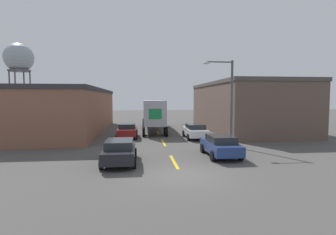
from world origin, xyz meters
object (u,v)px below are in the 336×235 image
Objects in this scene: parked_car_left_near at (120,151)px; street_lamp at (228,96)px; parked_car_right_near at (220,145)px; parked_car_right_mid at (195,131)px; semi_truck at (153,112)px; parked_car_left_far at (127,130)px; water_tower at (19,58)px.

street_lamp reaches higher than parked_car_left_near.
parked_car_right_near is 8.40m from parked_car_right_mid.
parked_car_left_near is at bearing -150.58° from street_lamp.
parked_car_right_near is 5.34m from street_lamp.
parked_car_left_far is at bearing -113.24° from semi_truck.
parked_car_right_mid is at bearing 54.31° from parked_car_left_near.
parked_car_left_near is 0.29× the size of water_tower.
semi_truck is 1.97× the size of street_lamp.
semi_truck reaches higher than parked_car_left_far.
semi_truck reaches higher than parked_car_right_mid.
parked_car_left_far is 0.29× the size of water_tower.
parked_car_right_near and parked_car_left_near have the same top height.
street_lamp is at bearing -34.90° from parked_car_left_far.
street_lamp is (8.70, -6.07, 3.48)m from parked_car_left_far.
water_tower reaches higher than parked_car_left_far.
water_tower is at bearing 127.30° from parked_car_right_near.
street_lamp reaches higher than parked_car_right_mid.
parked_car_right_near is at bearing -52.70° from water_tower.
parked_car_right_near is at bearing -90.00° from parked_car_right_mid.
street_lamp reaches higher than semi_truck.
parked_car_left_far and parked_car_left_near have the same top height.
parked_car_right_near is (3.92, -16.46, -1.56)m from semi_truck.
parked_car_left_far is 1.00× the size of parked_car_left_near.
parked_car_left_near is (0.00, -10.98, 0.00)m from parked_car_left_far.
parked_car_left_near is at bearing -125.69° from parked_car_right_mid.
parked_car_left_far is at bearing 90.00° from parked_car_left_near.
parked_car_left_far and parked_car_right_mid have the same top height.
semi_truck is 18.05m from parked_car_left_near.
street_lamp is at bearing -48.39° from water_tower.
parked_car_left_near is (-3.02, -17.72, -1.56)m from semi_truck.
parked_car_right_near is at bearing 10.30° from parked_car_left_near.
semi_truck is at bearing 103.39° from parked_car_right_near.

